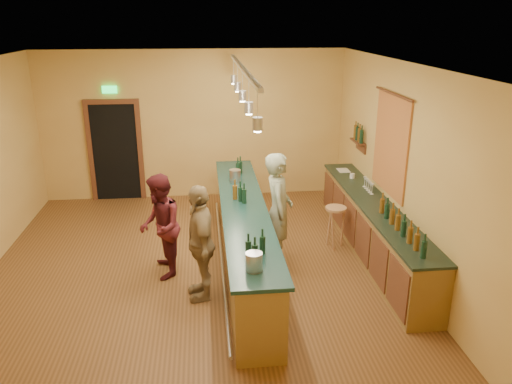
{
  "coord_description": "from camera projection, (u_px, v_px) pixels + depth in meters",
  "views": [
    {
      "loc": [
        0.21,
        -7.22,
        3.84
      ],
      "look_at": [
        1.0,
        0.2,
        1.19
      ],
      "focal_mm": 35.0,
      "sensor_mm": 36.0,
      "label": 1
    }
  ],
  "objects": [
    {
      "name": "floor",
      "position": [
        195.0,
        268.0,
        8.03
      ],
      "size": [
        7.0,
        7.0,
        0.0
      ],
      "primitive_type": "plane",
      "color": "brown",
      "rests_on": "ground"
    },
    {
      "name": "ceiling",
      "position": [
        186.0,
        64.0,
        6.96
      ],
      "size": [
        6.5,
        7.0,
        0.02
      ],
      "primitive_type": "cube",
      "color": "silver",
      "rests_on": "wall_back"
    },
    {
      "name": "wall_back",
      "position": [
        194.0,
        125.0,
        10.78
      ],
      "size": [
        6.5,
        0.02,
        3.2
      ],
      "primitive_type": "cube",
      "color": "tan",
      "rests_on": "floor"
    },
    {
      "name": "wall_front",
      "position": [
        184.0,
        296.0,
        4.22
      ],
      "size": [
        6.5,
        0.02,
        3.2
      ],
      "primitive_type": "cube",
      "color": "tan",
      "rests_on": "floor"
    },
    {
      "name": "wall_right",
      "position": [
        400.0,
        167.0,
        7.82
      ],
      "size": [
        0.02,
        7.0,
        3.2
      ],
      "primitive_type": "cube",
      "color": "tan",
      "rests_on": "floor"
    },
    {
      "name": "doorway",
      "position": [
        115.0,
        149.0,
        10.74
      ],
      "size": [
        1.15,
        0.09,
        2.48
      ],
      "color": "black",
      "rests_on": "wall_back"
    },
    {
      "name": "tapestry",
      "position": [
        391.0,
        145.0,
        8.11
      ],
      "size": [
        0.03,
        1.4,
        1.6
      ],
      "primitive_type": "cube",
      "color": "#A83421",
      "rests_on": "wall_right"
    },
    {
      "name": "bottle_shelf",
      "position": [
        359.0,
        136.0,
        9.57
      ],
      "size": [
        0.17,
        0.55,
        0.54
      ],
      "color": "#522D18",
      "rests_on": "wall_right"
    },
    {
      "name": "back_counter",
      "position": [
        373.0,
        228.0,
        8.33
      ],
      "size": [
        0.6,
        4.55,
        1.27
      ],
      "color": "brown",
      "rests_on": "floor"
    },
    {
      "name": "tasting_bar",
      "position": [
        244.0,
        232.0,
        7.9
      ],
      "size": [
        0.73,
        5.1,
        1.38
      ],
      "color": "brown",
      "rests_on": "floor"
    },
    {
      "name": "pendant_track",
      "position": [
        242.0,
        79.0,
        7.11
      ],
      "size": [
        0.11,
        4.6,
        0.5
      ],
      "color": "silver",
      "rests_on": "ceiling"
    },
    {
      "name": "bartender",
      "position": [
        278.0,
        211.0,
        7.84
      ],
      "size": [
        0.52,
        0.73,
        1.88
      ],
      "primitive_type": "imported",
      "rotation": [
        0.0,
        0.0,
        1.46
      ],
      "color": "gray",
      "rests_on": "floor"
    },
    {
      "name": "customer_a",
      "position": [
        160.0,
        227.0,
        7.57
      ],
      "size": [
        0.7,
        0.85,
        1.63
      ],
      "primitive_type": "imported",
      "rotation": [
        0.0,
        0.0,
        -1.47
      ],
      "color": "#59191E",
      "rests_on": "floor"
    },
    {
      "name": "customer_b",
      "position": [
        201.0,
        242.0,
        6.97
      ],
      "size": [
        0.52,
        1.03,
        1.69
      ],
      "primitive_type": "imported",
      "rotation": [
        0.0,
        0.0,
        -1.46
      ],
      "color": "#997A51",
      "rests_on": "floor"
    },
    {
      "name": "bar_stool",
      "position": [
        336.0,
        215.0,
        8.58
      ],
      "size": [
        0.36,
        0.36,
        0.75
      ],
      "rotation": [
        0.0,
        0.0,
        0.04
      ],
      "color": "#A5774A",
      "rests_on": "floor"
    }
  ]
}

